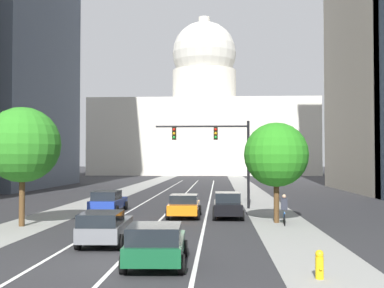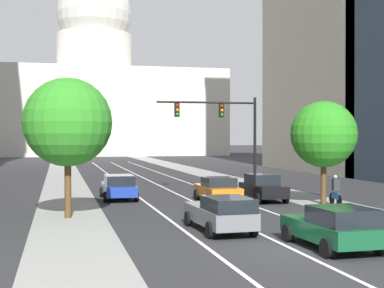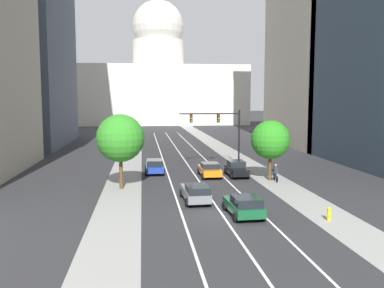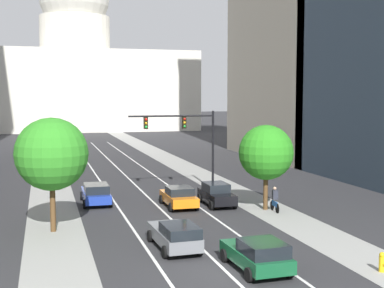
{
  "view_description": "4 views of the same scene",
  "coord_description": "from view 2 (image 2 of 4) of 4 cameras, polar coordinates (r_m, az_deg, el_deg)",
  "views": [
    {
      "loc": [
        3.58,
        -17.29,
        3.72
      ],
      "look_at": [
        1.58,
        20.23,
        4.89
      ],
      "focal_mm": 46.3,
      "sensor_mm": 36.0,
      "label": 1
    },
    {
      "loc": [
        -7.77,
        -17.7,
        3.83
      ],
      "look_at": [
        2.43,
        25.48,
        3.3
      ],
      "focal_mm": 53.03,
      "sensor_mm": 36.0,
      "label": 2
    },
    {
      "loc": [
        -5.4,
        -26.93,
        7.99
      ],
      "look_at": [
        -0.3,
        15.56,
        3.29
      ],
      "focal_mm": 38.76,
      "sensor_mm": 36.0,
      "label": 3
    },
    {
      "loc": [
        -7.77,
        -21.95,
        7.87
      ],
      "look_at": [
        1.85,
        12.6,
        4.66
      ],
      "focal_mm": 50.2,
      "sensor_mm": 36.0,
      "label": 4
    }
  ],
  "objects": [
    {
      "name": "ground_plane",
      "position": [
        58.35,
        -5.62,
        -3.08
      ],
      "size": [
        400.0,
        400.0,
        0.0
      ],
      "primitive_type": "plane",
      "color": "#2B2B2D"
    },
    {
      "name": "sidewalk_left",
      "position": [
        52.84,
        -12.71,
        -3.48
      ],
      "size": [
        3.36,
        130.0,
        0.01
      ],
      "primitive_type": "cube",
      "color": "gray",
      "rests_on": "ground"
    },
    {
      "name": "sidewalk_right",
      "position": [
        54.93,
        2.6,
        -3.3
      ],
      "size": [
        3.36,
        130.0,
        0.01
      ],
      "primitive_type": "cube",
      "color": "gray",
      "rests_on": "ground"
    },
    {
      "name": "lane_stripe_left",
      "position": [
        43.16,
        -6.62,
        -4.39
      ],
      "size": [
        0.16,
        90.0,
        0.01
      ],
      "primitive_type": "cube",
      "color": "white",
      "rests_on": "ground"
    },
    {
      "name": "lane_stripe_center",
      "position": [
        43.57,
        -2.98,
        -4.34
      ],
      "size": [
        0.16,
        90.0,
        0.01
      ],
      "primitive_type": "cube",
      "color": "white",
      "rests_on": "ground"
    },
    {
      "name": "lane_stripe_right",
      "position": [
        44.15,
        0.58,
        -4.27
      ],
      "size": [
        0.16,
        90.0,
        0.01
      ],
      "primitive_type": "cube",
      "color": "white",
      "rests_on": "ground"
    },
    {
      "name": "capitol_building",
      "position": [
        127.02,
        -9.79,
        4.68
      ],
      "size": [
        53.66,
        28.38,
        40.28
      ],
      "color": "beige",
      "rests_on": "ground"
    },
    {
      "name": "car_gray",
      "position": [
        23.01,
        2.97,
        -6.93
      ],
      "size": [
        2.11,
        4.69,
        1.5
      ],
      "rotation": [
        0.0,
        0.0,
        1.61
      ],
      "color": "slate",
      "rests_on": "ground"
    },
    {
      "name": "car_black",
      "position": [
        34.32,
        7.13,
        -4.34
      ],
      "size": [
        1.94,
        4.18,
        1.61
      ],
      "rotation": [
        0.0,
        0.0,
        1.58
      ],
      "color": "black",
      "rests_on": "ground"
    },
    {
      "name": "car_orange",
      "position": [
        33.55,
        2.61,
        -4.56
      ],
      "size": [
        2.07,
        4.33,
        1.48
      ],
      "rotation": [
        0.0,
        0.0,
        1.57
      ],
      "color": "orange",
      "rests_on": "ground"
    },
    {
      "name": "car_green",
      "position": [
        20.13,
        14.11,
        -8.06
      ],
      "size": [
        2.24,
        4.33,
        1.5
      ],
      "rotation": [
        0.0,
        0.0,
        1.61
      ],
      "color": "#14512D",
      "rests_on": "ground"
    },
    {
      "name": "car_blue",
      "position": [
        35.16,
        -7.39,
        -4.28
      ],
      "size": [
        2.05,
        4.72,
        1.53
      ],
      "rotation": [
        0.0,
        0.0,
        1.57
      ],
      "color": "#1E389E",
      "rests_on": "ground"
    },
    {
      "name": "traffic_signal_mast",
      "position": [
        39.86,
        3.34,
        2.1
      ],
      "size": [
        7.19,
        0.39,
        6.66
      ],
      "color": "black",
      "rests_on": "ground"
    },
    {
      "name": "cyclist",
      "position": [
        32.76,
        14.25,
        -4.55
      ],
      "size": [
        0.38,
        1.7,
        1.72
      ],
      "rotation": [
        0.0,
        0.0,
        1.49
      ],
      "color": "black",
      "rests_on": "ground"
    },
    {
      "name": "street_tree_far_right",
      "position": [
        33.18,
        13.1,
        0.94
      ],
      "size": [
        3.8,
        3.8,
        5.9
      ],
      "color": "#51381E",
      "rests_on": "ground"
    },
    {
      "name": "street_tree_mid_left",
      "position": [
        27.44,
        -12.39,
        2.13
      ],
      "size": [
        4.21,
        4.21,
        6.65
      ],
      "color": "#51381E",
      "rests_on": "ground"
    }
  ]
}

